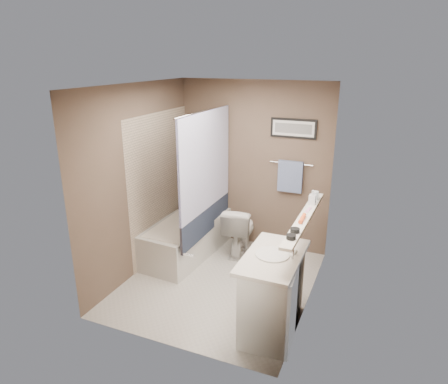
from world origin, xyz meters
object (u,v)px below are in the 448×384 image
at_px(candle_bowl_near, 291,237).
at_px(hair_brush_front, 302,218).
at_px(vanity, 273,294).
at_px(candle_bowl_far, 295,230).
at_px(glass_jar, 315,196).
at_px(bathtub, 186,238).
at_px(soap_bottle, 312,197).
at_px(toilet, 240,229).

distance_m(candle_bowl_near, hair_brush_front, 0.47).
relative_size(vanity, hair_brush_front, 4.09).
bearing_deg(candle_bowl_far, glass_jar, 90.00).
bearing_deg(bathtub, candle_bowl_near, -31.13).
bearing_deg(candle_bowl_near, bathtub, 144.66).
xyz_separation_m(candle_bowl_near, soap_bottle, (0.00, 0.98, 0.06)).
xyz_separation_m(bathtub, vanity, (1.60, -1.12, 0.15)).
distance_m(toilet, candle_bowl_near, 2.10).
bearing_deg(toilet, glass_jar, 149.59).
xyz_separation_m(vanity, soap_bottle, (0.19, 0.84, 0.80)).
bearing_deg(hair_brush_front, candle_bowl_near, -90.00).
height_order(vanity, hair_brush_front, hair_brush_front).
distance_m(vanity, hair_brush_front, 0.83).
distance_m(bathtub, toilet, 0.78).
relative_size(toilet, candle_bowl_far, 7.88).
distance_m(toilet, soap_bottle, 1.51).
xyz_separation_m(bathtub, candle_bowl_near, (1.79, -1.27, 0.89)).
bearing_deg(candle_bowl_far, candle_bowl_near, -90.00).
xyz_separation_m(toilet, soap_bottle, (1.09, -0.62, 0.84)).
bearing_deg(candle_bowl_near, toilet, 124.23).
bearing_deg(bathtub, glass_jar, 0.21).
bearing_deg(candle_bowl_far, bathtub, 148.10).
relative_size(toilet, hair_brush_front, 3.22).
distance_m(toilet, hair_brush_front, 1.76).
relative_size(hair_brush_front, glass_jar, 2.20).
bearing_deg(toilet, bathtub, 19.05).
bearing_deg(vanity, glass_jar, 75.33).
relative_size(bathtub, candle_bowl_far, 16.67).
distance_m(bathtub, glass_jar, 2.01).
distance_m(candle_bowl_near, glass_jar, 1.14).
relative_size(bathtub, hair_brush_front, 6.82).
bearing_deg(candle_bowl_far, vanity, -176.40).
xyz_separation_m(hair_brush_front, glass_jar, (0.00, 0.67, 0.03)).
bearing_deg(glass_jar, candle_bowl_far, -90.00).
bearing_deg(vanity, bathtub, 140.77).
height_order(bathtub, hair_brush_front, hair_brush_front).
bearing_deg(candle_bowl_near, glass_jar, 90.00).
xyz_separation_m(toilet, candle_bowl_far, (1.09, -1.45, 0.78)).
height_order(candle_bowl_near, soap_bottle, soap_bottle).
bearing_deg(toilet, vanity, 114.53).
bearing_deg(soap_bottle, hair_brush_front, -90.00).
relative_size(bathtub, glass_jar, 15.00).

